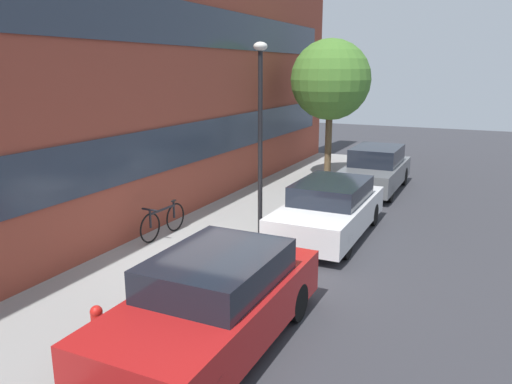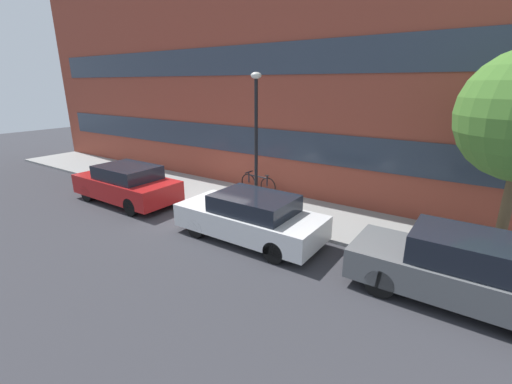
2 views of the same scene
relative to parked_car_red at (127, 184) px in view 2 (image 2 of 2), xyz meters
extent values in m
plane|color=#333338|center=(2.87, 1.05, -0.72)|extent=(56.00, 56.00, 0.00)
cube|color=gray|center=(2.87, 2.52, -0.66)|extent=(28.00, 2.94, 0.10)
cube|color=brown|center=(2.87, 4.44, 3.97)|extent=(28.00, 0.90, 9.36)
cube|color=#2D3847|center=(2.87, 3.97, 1.34)|extent=(25.76, 0.04, 1.10)
cube|color=#2D3847|center=(2.87, 3.97, 4.43)|extent=(25.76, 0.04, 1.10)
cube|color=#AD1919|center=(-0.04, 0.00, -0.12)|extent=(4.26, 1.80, 0.71)
cube|color=black|center=(0.13, 0.00, 0.47)|extent=(2.21, 1.58, 0.48)
cylinder|color=black|center=(-1.36, -0.81, -0.40)|extent=(0.63, 0.18, 0.63)
cylinder|color=black|center=(-1.36, 0.81, -0.40)|extent=(0.63, 0.18, 0.63)
cylinder|color=black|center=(1.28, -0.81, -0.40)|extent=(0.63, 0.18, 0.63)
cylinder|color=black|center=(1.28, 0.81, -0.40)|extent=(0.63, 0.18, 0.63)
cube|color=silver|center=(5.63, 0.00, -0.17)|extent=(4.28, 1.78, 0.66)
cube|color=black|center=(5.80, 0.00, 0.40)|extent=(2.23, 1.57, 0.47)
cylinder|color=black|center=(4.30, -0.80, -0.43)|extent=(0.58, 0.18, 0.58)
cylinder|color=black|center=(4.30, 0.80, -0.43)|extent=(0.58, 0.18, 0.58)
cylinder|color=black|center=(6.96, -0.80, -0.43)|extent=(0.58, 0.18, 0.58)
cylinder|color=black|center=(6.96, 0.80, -0.43)|extent=(0.58, 0.18, 0.58)
cube|color=slate|center=(10.82, 0.00, -0.15)|extent=(4.17, 1.68, 0.67)
cube|color=black|center=(10.99, 0.00, 0.47)|extent=(2.17, 1.48, 0.57)
cylinder|color=black|center=(9.53, -0.75, -0.40)|extent=(0.63, 0.18, 0.63)
cylinder|color=black|center=(9.53, 0.75, -0.40)|extent=(0.63, 0.18, 0.63)
cylinder|color=red|center=(-0.90, 1.41, -0.59)|extent=(0.25, 0.25, 0.04)
cylinder|color=red|center=(-0.90, 1.41, -0.33)|extent=(0.17, 0.17, 0.50)
sphere|color=red|center=(-0.90, 1.41, -0.04)|extent=(0.18, 0.18, 0.18)
cylinder|color=red|center=(-1.05, 1.41, -0.28)|extent=(0.14, 0.07, 0.07)
cylinder|color=red|center=(-0.75, 1.41, -0.28)|extent=(0.14, 0.07, 0.07)
torus|color=black|center=(3.09, 3.49, -0.26)|extent=(0.71, 0.07, 0.71)
torus|color=black|center=(4.06, 3.45, -0.26)|extent=(0.71, 0.07, 0.71)
cylinder|color=black|center=(3.58, 3.47, 0.06)|extent=(0.92, 0.09, 0.06)
cylinder|color=black|center=(4.01, 3.46, -0.06)|extent=(0.06, 0.06, 0.40)
cylinder|color=black|center=(3.11, 3.49, -0.06)|extent=(0.06, 0.06, 0.40)
ellipsoid|color=black|center=(4.01, 3.46, 0.17)|extent=(0.20, 0.09, 0.05)
cylinder|color=black|center=(3.11, 3.49, 0.17)|extent=(0.07, 0.44, 0.05)
cylinder|color=brown|center=(11.48, 1.87, 0.78)|extent=(0.24, 0.24, 2.78)
cylinder|color=black|center=(4.83, 1.50, 1.55)|extent=(0.11, 0.11, 4.32)
ellipsoid|color=silver|center=(4.83, 1.50, 3.80)|extent=(0.32, 0.32, 0.20)
camera|label=1|loc=(-5.78, -3.41, 3.32)|focal=35.00mm
camera|label=2|loc=(10.91, -7.36, 3.58)|focal=24.00mm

